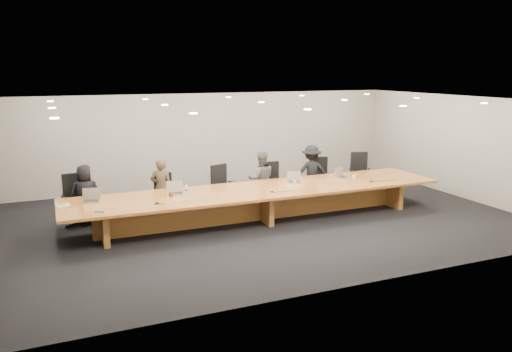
{
  "coord_description": "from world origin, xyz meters",
  "views": [
    {
      "loc": [
        -4.5,
        -10.45,
        3.51
      ],
      "look_at": [
        0.0,
        0.3,
        1.0
      ],
      "focal_mm": 35.0,
      "sensor_mm": 36.0,
      "label": 1
    }
  ],
  "objects_px": {
    "paper_cup_far": "(354,177)",
    "mic_center": "(272,191)",
    "person_b": "(161,188)",
    "chair_right": "(321,177)",
    "chair_left": "(163,195)",
    "amber_mug": "(171,194)",
    "person_a": "(85,194)",
    "laptop_a": "(90,195)",
    "paper_cup_near": "(295,182)",
    "laptop_b": "(176,188)",
    "laptop_e": "(343,173)",
    "chair_mid_right": "(273,183)",
    "water_bottle": "(186,190)",
    "chair_far_right": "(361,173)",
    "laptop_d": "(294,177)",
    "mic_left": "(157,203)",
    "mic_right": "(372,181)",
    "chair_far_left": "(77,199)",
    "conference_table": "(261,198)",
    "person_d": "(311,172)",
    "av_box": "(101,211)",
    "person_c": "(261,179)",
    "chair_mid_left": "(225,187)"
  },
  "relations": [
    {
      "from": "paper_cup_far",
      "to": "mic_center",
      "type": "xyz_separation_m",
      "value": [
        -2.54,
        -0.48,
        -0.03
      ]
    },
    {
      "from": "person_b",
      "to": "mic_center",
      "type": "xyz_separation_m",
      "value": [
        2.21,
        -1.55,
        0.05
      ]
    },
    {
      "from": "chair_right",
      "to": "paper_cup_far",
      "type": "xyz_separation_m",
      "value": [
        0.26,
        -1.21,
        0.23
      ]
    },
    {
      "from": "chair_left",
      "to": "amber_mug",
      "type": "distance_m",
      "value": 1.15
    },
    {
      "from": "person_a",
      "to": "laptop_a",
      "type": "distance_m",
      "value": 0.99
    },
    {
      "from": "person_b",
      "to": "paper_cup_near",
      "type": "relative_size",
      "value": 14.49
    },
    {
      "from": "laptop_b",
      "to": "mic_center",
      "type": "distance_m",
      "value": 2.19
    },
    {
      "from": "chair_left",
      "to": "laptop_e",
      "type": "xyz_separation_m",
      "value": [
        4.51,
        -0.89,
        0.35
      ]
    },
    {
      "from": "mic_center",
      "to": "chair_mid_right",
      "type": "bearing_deg",
      "value": 64.35
    },
    {
      "from": "water_bottle",
      "to": "chair_far_right",
      "type": "bearing_deg",
      "value": 12.21
    },
    {
      "from": "laptop_e",
      "to": "amber_mug",
      "type": "xyz_separation_m",
      "value": [
        -4.57,
        -0.22,
        -0.08
      ]
    },
    {
      "from": "chair_far_right",
      "to": "laptop_d",
      "type": "height_order",
      "value": "chair_far_right"
    },
    {
      "from": "water_bottle",
      "to": "mic_left",
      "type": "bearing_deg",
      "value": -146.25
    },
    {
      "from": "water_bottle",
      "to": "mic_right",
      "type": "relative_size",
      "value": 1.94
    },
    {
      "from": "water_bottle",
      "to": "chair_left",
      "type": "bearing_deg",
      "value": 105.93
    },
    {
      "from": "chair_far_left",
      "to": "mic_left",
      "type": "bearing_deg",
      "value": -57.43
    },
    {
      "from": "person_a",
      "to": "paper_cup_far",
      "type": "relative_size",
      "value": 14.48
    },
    {
      "from": "conference_table",
      "to": "laptop_e",
      "type": "bearing_deg",
      "value": 7.65
    },
    {
      "from": "person_d",
      "to": "laptop_b",
      "type": "bearing_deg",
      "value": 28.51
    },
    {
      "from": "person_b",
      "to": "av_box",
      "type": "bearing_deg",
      "value": 67.61
    },
    {
      "from": "laptop_b",
      "to": "paper_cup_near",
      "type": "bearing_deg",
      "value": 1.73
    },
    {
      "from": "chair_far_left",
      "to": "person_c",
      "type": "xyz_separation_m",
      "value": [
        4.53,
        -0.18,
        0.13
      ]
    },
    {
      "from": "person_c",
      "to": "person_d",
      "type": "distance_m",
      "value": 1.55
    },
    {
      "from": "chair_mid_right",
      "to": "av_box",
      "type": "distance_m",
      "value": 4.88
    },
    {
      "from": "person_a",
      "to": "chair_right",
      "type": "bearing_deg",
      "value": -175.95
    },
    {
      "from": "chair_mid_left",
      "to": "mic_left",
      "type": "xyz_separation_m",
      "value": [
        -2.04,
        -1.58,
        0.19
      ]
    },
    {
      "from": "laptop_b",
      "to": "amber_mug",
      "type": "xyz_separation_m",
      "value": [
        -0.15,
        -0.18,
        -0.09
      ]
    },
    {
      "from": "chair_left",
      "to": "laptop_e",
      "type": "bearing_deg",
      "value": 3.47
    },
    {
      "from": "paper_cup_far",
      "to": "person_b",
      "type": "bearing_deg",
      "value": 167.29
    },
    {
      "from": "conference_table",
      "to": "water_bottle",
      "type": "distance_m",
      "value": 1.79
    },
    {
      "from": "conference_table",
      "to": "paper_cup_near",
      "type": "distance_m",
      "value": 1.01
    },
    {
      "from": "person_c",
      "to": "paper_cup_near",
      "type": "relative_size",
      "value": 14.58
    },
    {
      "from": "chair_mid_left",
      "to": "av_box",
      "type": "height_order",
      "value": "chair_mid_left"
    },
    {
      "from": "chair_right",
      "to": "mic_left",
      "type": "relative_size",
      "value": 9.06
    },
    {
      "from": "person_c",
      "to": "paper_cup_near",
      "type": "height_order",
      "value": "person_c"
    },
    {
      "from": "paper_cup_near",
      "to": "mic_center",
      "type": "bearing_deg",
      "value": -148.67
    },
    {
      "from": "person_d",
      "to": "chair_mid_right",
      "type": "bearing_deg",
      "value": 17.5
    },
    {
      "from": "mic_right",
      "to": "water_bottle",
      "type": "bearing_deg",
      "value": 173.74
    },
    {
      "from": "chair_far_left",
      "to": "laptop_d",
      "type": "height_order",
      "value": "chair_far_left"
    },
    {
      "from": "chair_left",
      "to": "laptop_b",
      "type": "distance_m",
      "value": 1.01
    },
    {
      "from": "person_b",
      "to": "chair_left",
      "type": "bearing_deg",
      "value": -104.83
    },
    {
      "from": "conference_table",
      "to": "laptop_d",
      "type": "relative_size",
      "value": 26.6
    },
    {
      "from": "chair_mid_left",
      "to": "laptop_b",
      "type": "distance_m",
      "value": 1.77
    },
    {
      "from": "person_a",
      "to": "paper_cup_near",
      "type": "height_order",
      "value": "person_a"
    },
    {
      "from": "person_b",
      "to": "laptop_e",
      "type": "bearing_deg",
      "value": -169.91
    },
    {
      "from": "person_b",
      "to": "water_bottle",
      "type": "height_order",
      "value": "person_b"
    },
    {
      "from": "amber_mug",
      "to": "conference_table",
      "type": "bearing_deg",
      "value": -3.0
    },
    {
      "from": "conference_table",
      "to": "water_bottle",
      "type": "bearing_deg",
      "value": 175.38
    },
    {
      "from": "chair_mid_right",
      "to": "mic_center",
      "type": "relative_size",
      "value": 9.64
    },
    {
      "from": "person_a",
      "to": "amber_mug",
      "type": "relative_size",
      "value": 12.59
    }
  ]
}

